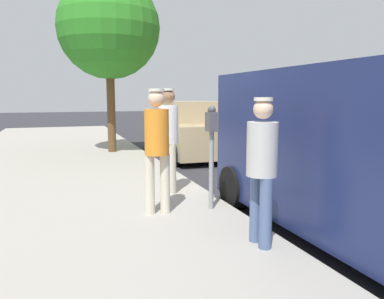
{
  "coord_description": "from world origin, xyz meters",
  "views": [
    {
      "loc": [
        3.44,
        5.83,
        1.81
      ],
      "look_at": [
        1.65,
        0.72,
        1.05
      ],
      "focal_mm": 35.91,
      "sensor_mm": 36.0,
      "label": 1
    }
  ],
  "objects_px": {
    "pedestrian_in_orange": "(157,143)",
    "parked_sedan_behind": "(190,131)",
    "pedestrian_in_white": "(168,133)",
    "street_tree": "(109,28)",
    "parked_van": "(382,152)",
    "pedestrian_in_gray": "(262,162)",
    "parking_meter_near": "(212,140)"
  },
  "relations": [
    {
      "from": "pedestrian_in_orange",
      "to": "pedestrian_in_gray",
      "type": "height_order",
      "value": "pedestrian_in_orange"
    },
    {
      "from": "pedestrian_in_orange",
      "to": "parked_sedan_behind",
      "type": "xyz_separation_m",
      "value": [
        -2.48,
        -5.79,
        -0.41
      ]
    },
    {
      "from": "pedestrian_in_orange",
      "to": "pedestrian_in_gray",
      "type": "bearing_deg",
      "value": 117.74
    },
    {
      "from": "pedestrian_in_white",
      "to": "parked_van",
      "type": "xyz_separation_m",
      "value": [
        -1.82,
        2.81,
        -0.03
      ]
    },
    {
      "from": "pedestrian_in_gray",
      "to": "parked_van",
      "type": "distance_m",
      "value": 1.52
    },
    {
      "from": "street_tree",
      "to": "pedestrian_in_gray",
      "type": "bearing_deg",
      "value": 94.15
    },
    {
      "from": "parking_meter_near",
      "to": "pedestrian_in_gray",
      "type": "relative_size",
      "value": 0.92
    },
    {
      "from": "parked_sedan_behind",
      "to": "street_tree",
      "type": "distance_m",
      "value": 3.8
    },
    {
      "from": "parking_meter_near",
      "to": "parked_sedan_behind",
      "type": "bearing_deg",
      "value": -105.98
    },
    {
      "from": "pedestrian_in_white",
      "to": "street_tree",
      "type": "relative_size",
      "value": 0.35
    },
    {
      "from": "pedestrian_in_white",
      "to": "parked_sedan_behind",
      "type": "bearing_deg",
      "value": -113.07
    },
    {
      "from": "pedestrian_in_gray",
      "to": "pedestrian_in_white",
      "type": "distance_m",
      "value": 2.66
    },
    {
      "from": "parked_sedan_behind",
      "to": "street_tree",
      "type": "height_order",
      "value": "street_tree"
    },
    {
      "from": "parking_meter_near",
      "to": "pedestrian_in_orange",
      "type": "xyz_separation_m",
      "value": [
        0.8,
        -0.05,
        -0.02
      ]
    },
    {
      "from": "parked_sedan_behind",
      "to": "parked_van",
      "type": "bearing_deg",
      "value": 88.68
    },
    {
      "from": "parked_sedan_behind",
      "to": "parking_meter_near",
      "type": "bearing_deg",
      "value": 74.02
    },
    {
      "from": "pedestrian_in_gray",
      "to": "pedestrian_in_white",
      "type": "bearing_deg",
      "value": -83.27
    },
    {
      "from": "parking_meter_near",
      "to": "parked_sedan_behind",
      "type": "relative_size",
      "value": 0.34
    },
    {
      "from": "pedestrian_in_gray",
      "to": "parked_van",
      "type": "bearing_deg",
      "value": 173.6
    },
    {
      "from": "parking_meter_near",
      "to": "parked_sedan_behind",
      "type": "height_order",
      "value": "parking_meter_near"
    },
    {
      "from": "parked_van",
      "to": "street_tree",
      "type": "relative_size",
      "value": 1.02
    },
    {
      "from": "street_tree",
      "to": "parked_van",
      "type": "bearing_deg",
      "value": 104.42
    },
    {
      "from": "pedestrian_in_gray",
      "to": "parked_van",
      "type": "relative_size",
      "value": 0.32
    },
    {
      "from": "parking_meter_near",
      "to": "parked_van",
      "type": "relative_size",
      "value": 0.29
    },
    {
      "from": "pedestrian_in_gray",
      "to": "parked_sedan_behind",
      "type": "height_order",
      "value": "pedestrian_in_gray"
    },
    {
      "from": "parked_van",
      "to": "pedestrian_in_orange",
      "type": "bearing_deg",
      "value": -36.19
    },
    {
      "from": "pedestrian_in_white",
      "to": "parked_sedan_behind",
      "type": "xyz_separation_m",
      "value": [
        -1.99,
        -4.67,
        -0.43
      ]
    },
    {
      "from": "parked_van",
      "to": "parked_sedan_behind",
      "type": "distance_m",
      "value": 7.49
    },
    {
      "from": "parking_meter_near",
      "to": "pedestrian_in_white",
      "type": "relative_size",
      "value": 0.85
    },
    {
      "from": "parking_meter_near",
      "to": "pedestrian_in_white",
      "type": "xyz_separation_m",
      "value": [
        0.32,
        -1.17,
        0.0
      ]
    },
    {
      "from": "parking_meter_near",
      "to": "street_tree",
      "type": "relative_size",
      "value": 0.3
    },
    {
      "from": "pedestrian_in_gray",
      "to": "parked_sedan_behind",
      "type": "xyz_separation_m",
      "value": [
        -1.68,
        -7.31,
        -0.34
      ]
    }
  ]
}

